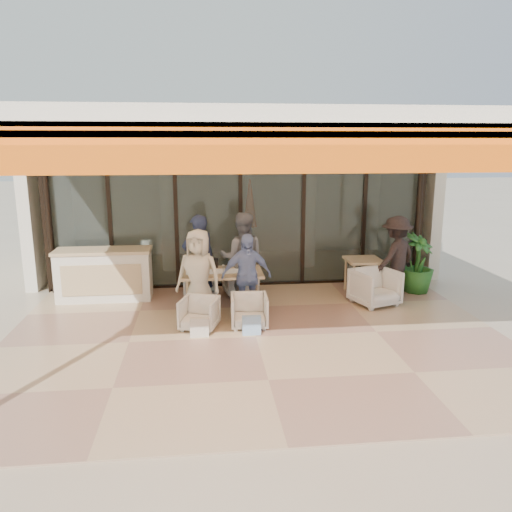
{
  "coord_description": "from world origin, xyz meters",
  "views": [
    {
      "loc": [
        -0.82,
        -7.46,
        3.07
      ],
      "look_at": [
        0.1,
        0.9,
        1.15
      ],
      "focal_mm": 35.0,
      "sensor_mm": 36.0,
      "label": 1
    }
  ],
  "objects": [
    {
      "name": "chair_far_left",
      "position": [
        -0.9,
        2.41,
        0.34
      ],
      "size": [
        0.68,
        0.64,
        0.68
      ],
      "primitive_type": "imported",
      "rotation": [
        0.0,
        0.0,
        3.19
      ],
      "color": "silver",
      "rests_on": "ground"
    },
    {
      "name": "side_chair",
      "position": [
        2.46,
        1.41,
        0.39
      ],
      "size": [
        0.95,
        0.92,
        0.78
      ],
      "primitive_type": "imported",
      "rotation": [
        0.0,
        0.0,
        0.34
      ],
      "color": "silver",
      "rests_on": "ground"
    },
    {
      "name": "diner_navy",
      "position": [
        -0.9,
        1.91,
        0.87
      ],
      "size": [
        0.73,
        0.58,
        1.75
      ],
      "primitive_type": "imported",
      "rotation": [
        0.0,
        0.0,
        3.42
      ],
      "color": "#1A213B",
      "rests_on": "ground"
    },
    {
      "name": "tote_bag_blue",
      "position": [
        -0.06,
        0.11,
        0.17
      ],
      "size": [
        0.3,
        0.1,
        0.34
      ],
      "primitive_type": "cube",
      "color": "#99BFD8",
      "rests_on": "ground"
    },
    {
      "name": "diner_periwinkle",
      "position": [
        -0.06,
        1.01,
        0.77
      ],
      "size": [
        0.94,
        0.49,
        1.53
      ],
      "primitive_type": "imported",
      "rotation": [
        0.0,
        0.0,
        0.13
      ],
      "color": "#7789C7",
      "rests_on": "ground"
    },
    {
      "name": "dining_table",
      "position": [
        -0.48,
        1.47,
        0.69
      ],
      "size": [
        1.5,
        0.9,
        0.93
      ],
      "color": "tan",
      "rests_on": "ground"
    },
    {
      "name": "terrace_floor",
      "position": [
        0.0,
        0.0,
        0.01
      ],
      "size": [
        8.0,
        6.0,
        0.01
      ],
      "primitive_type": "cube",
      "color": "tan",
      "rests_on": "ground"
    },
    {
      "name": "side_table",
      "position": [
        2.46,
        2.16,
        0.64
      ],
      "size": [
        0.7,
        0.7,
        0.74
      ],
      "color": "tan",
      "rests_on": "ground"
    },
    {
      "name": "potted_palm",
      "position": [
        3.6,
        2.12,
        0.62
      ],
      "size": [
        0.99,
        0.99,
        1.25
      ],
      "primitive_type": "imported",
      "rotation": [
        0.0,
        0.0,
        0.72
      ],
      "color": "#1E5919",
      "rests_on": "ground"
    },
    {
      "name": "glass_storefront",
      "position": [
        0.0,
        3.0,
        1.6
      ],
      "size": [
        8.08,
        0.1,
        3.2
      ],
      "color": "#9EADA3",
      "rests_on": "ground"
    },
    {
      "name": "diner_grey",
      "position": [
        -0.06,
        1.91,
        0.89
      ],
      "size": [
        0.93,
        0.76,
        1.77
      ],
      "primitive_type": "imported",
      "rotation": [
        0.0,
        0.0,
        3.03
      ],
      "color": "#5C5C60",
      "rests_on": "ground"
    },
    {
      "name": "ground",
      "position": [
        0.0,
        0.0,
        0.0
      ],
      "size": [
        70.0,
        70.0,
        0.0
      ],
      "primitive_type": "plane",
      "color": "#C6B293",
      "rests_on": "ground"
    },
    {
      "name": "diner_cream",
      "position": [
        -0.9,
        1.01,
        0.81
      ],
      "size": [
        0.92,
        0.74,
        1.62
      ],
      "primitive_type": "imported",
      "rotation": [
        0.0,
        0.0,
        -0.33
      ],
      "color": "beige",
      "rests_on": "ground"
    },
    {
      "name": "tote_bag_cream",
      "position": [
        -0.9,
        0.11,
        0.17
      ],
      "size": [
        0.3,
        0.1,
        0.34
      ],
      "primitive_type": "cube",
      "color": "silver",
      "rests_on": "ground"
    },
    {
      "name": "standing_woman",
      "position": [
        3.05,
        1.95,
        0.83
      ],
      "size": [
        1.23,
        1.1,
        1.65
      ],
      "primitive_type": "imported",
      "rotation": [
        0.0,
        0.0,
        3.72
      ],
      "color": "black",
      "rests_on": "ground"
    },
    {
      "name": "terrace_structure",
      "position": [
        0.0,
        -0.26,
        3.25
      ],
      "size": [
        8.0,
        6.0,
        3.4
      ],
      "color": "silver",
      "rests_on": "ground"
    },
    {
      "name": "interior_block",
      "position": [
        0.01,
        5.31,
        2.23
      ],
      "size": [
        9.05,
        3.62,
        3.52
      ],
      "color": "silver",
      "rests_on": "ground"
    },
    {
      "name": "chair_far_right",
      "position": [
        -0.06,
        2.41,
        0.33
      ],
      "size": [
        0.72,
        0.69,
        0.66
      ],
      "primitive_type": "imported",
      "rotation": [
        0.0,
        0.0,
        3.28
      ],
      "color": "silver",
      "rests_on": "ground"
    },
    {
      "name": "host_counter",
      "position": [
        -2.75,
        2.3,
        0.53
      ],
      "size": [
        1.85,
        0.65,
        1.04
      ],
      "color": "silver",
      "rests_on": "ground"
    },
    {
      "name": "chair_near_left",
      "position": [
        -0.9,
        0.51,
        0.3
      ],
      "size": [
        0.73,
        0.7,
        0.6
      ],
      "primitive_type": "imported",
      "rotation": [
        0.0,
        0.0,
        -0.31
      ],
      "color": "silver",
      "rests_on": "ground"
    },
    {
      "name": "chair_near_right",
      "position": [
        -0.06,
        0.51,
        0.31
      ],
      "size": [
        0.63,
        0.6,
        0.63
      ],
      "primitive_type": "imported",
      "rotation": [
        0.0,
        0.0,
        -0.04
      ],
      "color": "silver",
      "rests_on": "ground"
    }
  ]
}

